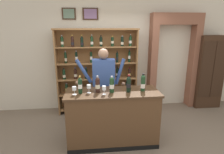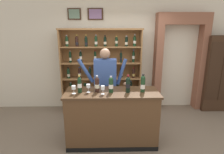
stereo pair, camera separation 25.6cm
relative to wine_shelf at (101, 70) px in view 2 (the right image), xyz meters
The scene contains 15 objects.
ground_plane 1.85m from the wine_shelf, 73.92° to the right, with size 14.00×14.00×0.02m, color #6B5B4C.
back_wall 0.67m from the wine_shelf, 40.88° to the left, with size 12.00×0.19×3.02m.
wine_shelf is the anchor object (origin of this frame).
archway_doorway 2.06m from the wine_shelf, ahead, with size 1.31×0.45×2.48m.
side_cabinet 2.99m from the wine_shelf, ahead, with size 0.71×0.42×1.94m.
tasting_counter 1.56m from the wine_shelf, 80.49° to the right, with size 1.69×0.64×1.02m.
shopkeeper 0.86m from the wine_shelf, 82.64° to the right, with size 1.04×0.22×1.73m.
tasting_bottle_bianco 1.48m from the wine_shelf, 102.91° to the right, with size 0.07×0.07×0.32m.
tasting_bottle_vin_santo 1.42m from the wine_shelf, 91.10° to the right, with size 0.08×0.08×0.30m.
tasting_bottle_super_tuscan 1.47m from the wine_shelf, 81.39° to the right, with size 0.08×0.08×0.30m.
tasting_bottle_brunello 1.55m from the wine_shelf, 70.34° to the right, with size 0.08×0.08×0.32m.
tasting_bottle_prosecco 1.64m from the wine_shelf, 61.28° to the right, with size 0.08×0.08×0.33m.
wine_glass_spare 1.55m from the wine_shelf, 87.09° to the right, with size 0.07×0.07×0.15m.
wine_glass_left 1.45m from the wine_shelf, 97.11° to the right, with size 0.07×0.07×0.15m.
wine_glass_center 1.57m from the wine_shelf, 105.84° to the right, with size 0.07×0.07×0.15m.
Camera 2 is at (-0.25, -3.15, 2.14)m, focal length 29.79 mm.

